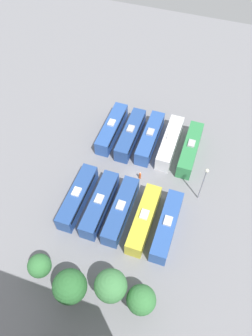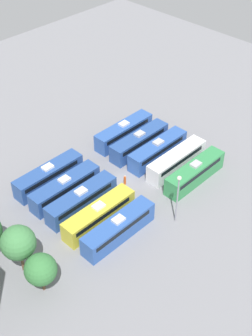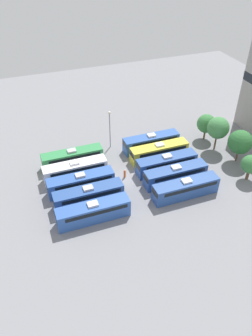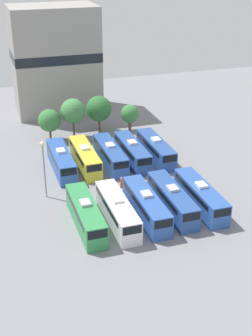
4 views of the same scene
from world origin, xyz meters
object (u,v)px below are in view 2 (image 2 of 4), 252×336
bus_7 (81,200)px  bus_9 (49,175)px  bus_0 (195,172)px  bus_2 (158,150)px  worker_person (125,180)px  light_pole (178,192)px  bus_1 (176,160)px  bus_5 (118,228)px  bus_3 (139,142)px  bus_8 (65,188)px  bus_6 (99,214)px  tree_0 (41,270)px  bus_4 (124,132)px  tree_1 (18,243)px

bus_7 → bus_9: 7.42m
bus_0 → bus_2: (7.61, -0.27, 0.00)m
worker_person → light_pole: bearing=176.3°
bus_0 → light_pole: 9.92m
light_pole → bus_2: bearing=-38.6°
bus_1 → bus_5: 16.80m
bus_2 → bus_3: (3.65, 0.39, 0.00)m
light_pole → bus_3: bearing=-29.8°
bus_3 → worker_person: (-4.30, 7.72, -0.87)m
bus_0 → bus_8: 19.36m
bus_6 → tree_0: tree_0 is taller
bus_1 → bus_7: (3.82, 16.16, 0.00)m
bus_4 → tree_1: bearing=110.3°
bus_8 → bus_9: (3.87, -0.08, 0.00)m
bus_9 → bus_8: bearing=178.8°
bus_6 → tree_1: bearing=85.8°
bus_5 → bus_6: 3.65m
bus_2 → bus_7: bearing=89.8°
bus_5 → bus_6: bearing=1.3°
light_pole → tree_0: size_ratio=1.44×
bus_6 → tree_1: size_ratio=1.61×
bus_2 → light_pole: 14.59m
bus_3 → bus_5: same height
worker_person → bus_0: bearing=-131.6°
bus_1 → bus_3: same height
bus_3 → tree_1: 28.86m
bus_8 → bus_2: bearing=-102.7°
bus_8 → light_pole: bearing=-153.5°
bus_2 → bus_4: 7.46m
light_pole → bus_5: bearing=64.8°
bus_9 → worker_person: size_ratio=6.83×
bus_4 → worker_person: (-8.11, 8.02, -0.87)m
bus_9 → tree_1: tree_1 is taller
bus_6 → light_pole: bearing=-133.4°
bus_3 → bus_8: size_ratio=1.00×
bus_2 → bus_9: same height
bus_5 → bus_4: bearing=-47.3°
bus_6 → tree_0: (-3.23, 12.00, 1.99)m
bus_0 → bus_8: (11.21, 15.78, 0.00)m
bus_0 → bus_6: (3.77, 16.09, 0.00)m
bus_0 → bus_9: same height
bus_6 → worker_person: 8.89m
bus_6 → worker_person: bus_6 is taller
bus_0 → bus_6: same height
worker_person → light_pole: 11.38m
bus_5 → tree_0: tree_0 is taller
bus_8 → tree_0: (-10.67, 12.31, 1.99)m
bus_0 → tree_0: size_ratio=2.04×
bus_7 → bus_8: (3.55, 0.00, 0.00)m
bus_4 → bus_1: bearing=-179.0°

